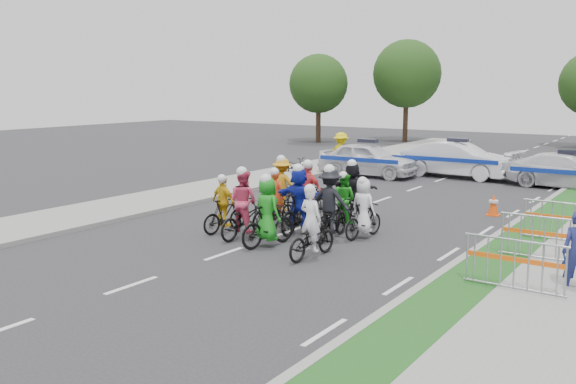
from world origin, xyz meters
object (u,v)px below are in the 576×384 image
Objects in this scene: rider_1 at (268,218)px; police_car_2 at (569,171)px; rider_10 at (283,193)px; rider_2 at (244,212)px; rider_0 at (311,233)px; cone_0 at (493,205)px; marshal_hiviz at (341,153)px; barrier_0 at (514,267)px; rider_5 at (299,204)px; rider_8 at (344,207)px; rider_7 at (363,214)px; barrier_2 at (563,224)px; tree_3 at (407,74)px; rider_9 at (309,199)px; police_car_0 at (368,159)px; rider_11 at (353,195)px; police_car_1 at (457,160)px; rider_4 at (330,211)px; rider_3 at (224,210)px; parked_bike at (294,166)px; tree_0 at (319,84)px; rider_6 at (276,207)px; barrier_1 at (544,240)px.

police_car_2 is (4.63, 14.28, -0.04)m from rider_1.
rider_2 is at bearing 94.43° from rider_10.
rider_1 reaches higher than rider_0.
marshal_hiviz is at bearing 146.16° from cone_0.
police_car_2 is 14.86m from barrier_0.
rider_8 is (0.76, 1.18, -0.19)m from rider_5.
rider_10 is (-0.77, 3.00, 0.03)m from rider_2.
police_car_2 is (3.01, 12.12, 0.03)m from rider_7.
rider_0 is at bearing 166.80° from rider_2.
rider_8 reaches higher than barrier_2.
rider_1 is at bearing -72.93° from tree_3.
barrier_0 is at bearing 160.77° from rider_9.
police_car_0 is 1.37m from marshal_hiviz.
rider_5 is at bearing 131.49° from marshal_hiviz.
rider_11 is 0.26× the size of tree_3.
police_car_1 is at bearing -88.59° from rider_11.
rider_4 is at bearing -70.40° from tree_3.
police_car_0 is (-4.33, 10.18, 0.13)m from rider_8.
rider_1 reaches higher than barrier_2.
rider_8 is at bearing -70.83° from rider_0.
rider_5 is at bearing -141.42° from rider_3.
cone_0 is at bearing -108.97° from parked_bike.
barrier_0 is at bearing 161.45° from rider_5.
rider_3 is at bearing -11.04° from rider_0.
cone_0 is at bearing -122.12° from rider_4.
rider_5 is 0.41× the size of police_car_1.
tree_0 reaches higher than police_car_2.
marshal_hiviz is at bearing -67.31° from rider_3.
parked_bike is (-12.91, 7.21, -0.15)m from barrier_2.
rider_1 is at bearing -8.08° from rider_0.
tree_0 is (-13.27, 24.67, 3.61)m from rider_6.
rider_11 is 6.15m from barrier_1.
tree_0 reaches higher than police_car_0.
police_car_0 is 2.33× the size of marshal_hiviz.
rider_3 is 2.73m from rider_9.
rider_2 is at bearing -11.83° from rider_0.
parked_bike is (-3.00, -1.51, -0.35)m from police_car_0.
rider_0 is 1.04× the size of rider_6.
police_car_0 is at bearing -64.53° from rider_0.
barrier_0 is at bearing -179.04° from rider_3.
rider_3 is 31.39m from tree_3.
rider_7 is 0.84× the size of barrier_2.
marshal_hiviz reaches higher than rider_3.
rider_8 is at bearing 149.17° from barrier_0.
rider_0 is 1.09× the size of rider_3.
police_car_1 is at bearing -62.85° from police_car_0.
rider_11 is 9.95m from police_car_0.
rider_6 is at bearing 10.36° from rider_7.
rider_5 is 2.48m from rider_10.
rider_9 is 6.91m from barrier_1.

